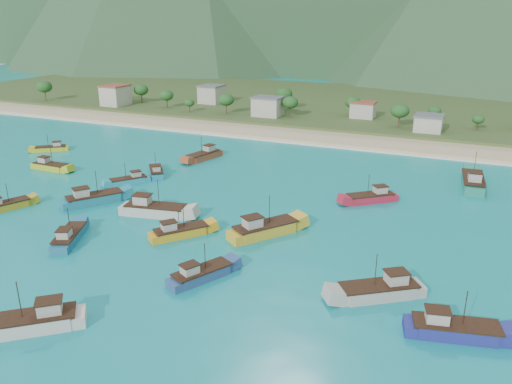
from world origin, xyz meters
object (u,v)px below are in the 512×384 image
at_px(boat_21, 380,291).
at_px(boat_11, 180,233).
at_px(boat_5, 454,330).
at_px(boat_7, 473,182).
at_px(boat_0, 6,206).
at_px(boat_15, 156,172).
at_px(boat_13, 204,156).
at_px(boat_23, 94,199).
at_px(boat_19, 51,149).
at_px(boat_1, 371,198).
at_px(boat_27, 51,167).
at_px(boat_3, 32,323).
at_px(boat_2, 264,230).
at_px(boat_12, 155,210).
at_px(boat_9, 69,238).
at_px(boat_24, 129,181).
at_px(boat_8, 201,275).

bearing_deg(boat_21, boat_11, 45.13).
distance_m(boat_5, boat_7, 58.41).
bearing_deg(boat_0, boat_15, 88.22).
bearing_deg(boat_13, boat_23, 97.68).
xyz_separation_m(boat_15, boat_19, (-38.81, 6.62, -0.05)).
bearing_deg(boat_1, boat_27, 56.95).
bearing_deg(boat_0, boat_1, 49.64).
bearing_deg(boat_19, boat_27, -172.97).
bearing_deg(boat_5, boat_3, -80.77).
bearing_deg(boat_1, boat_0, 77.28).
bearing_deg(boat_3, boat_5, -107.43).
relative_size(boat_5, boat_21, 1.00).
distance_m(boat_3, boat_15, 61.13).
relative_size(boat_2, boat_13, 1.07).
height_order(boat_2, boat_11, boat_2).
bearing_deg(boat_23, boat_15, 123.67).
bearing_deg(boat_13, boat_5, 152.98).
height_order(boat_1, boat_3, boat_3).
xyz_separation_m(boat_1, boat_5, (17.65, -40.71, 0.05)).
distance_m(boat_7, boat_21, 54.09).
distance_m(boat_15, boat_23, 20.97).
relative_size(boat_2, boat_27, 1.22).
xyz_separation_m(boat_0, boat_11, (37.22, 2.77, 0.07)).
height_order(boat_0, boat_12, boat_12).
relative_size(boat_2, boat_19, 1.44).
height_order(boat_2, boat_12, boat_12).
height_order(boat_9, boat_23, boat_23).
xyz_separation_m(boat_3, boat_13, (-18.01, 73.58, -0.08)).
bearing_deg(boat_5, boat_19, -125.98).
height_order(boat_0, boat_24, boat_0).
bearing_deg(boat_8, boat_21, 39.77).
bearing_deg(boat_9, boat_27, 114.29).
bearing_deg(boat_9, boat_1, 18.54).
bearing_deg(boat_13, boat_9, 108.51).
xyz_separation_m(boat_3, boat_11, (1.90, 29.68, -0.19)).
bearing_deg(boat_15, boat_23, -129.67).
bearing_deg(boat_1, boat_2, 110.63).
height_order(boat_0, boat_11, boat_11).
xyz_separation_m(boat_7, boat_24, (-69.76, -27.57, -0.54)).
relative_size(boat_0, boat_27, 0.96).
xyz_separation_m(boat_2, boat_24, (-38.12, 13.56, -0.40)).
distance_m(boat_5, boat_9, 59.38).
height_order(boat_5, boat_24, boat_5).
xyz_separation_m(boat_7, boat_13, (-64.38, -3.37, -0.30)).
relative_size(boat_2, boat_7, 0.87).
distance_m(boat_9, boat_27, 44.89).
relative_size(boat_8, boat_27, 0.99).
bearing_deg(boat_15, boat_13, 39.18).
bearing_deg(boat_0, boat_23, 57.60).
xyz_separation_m(boat_5, boat_13, (-63.70, 55.03, 0.01)).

